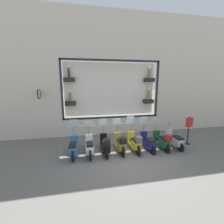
# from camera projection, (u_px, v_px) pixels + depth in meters

# --- Properties ---
(ground_plane) EXTENTS (120.00, 120.00, 0.00)m
(ground_plane) POSITION_uv_depth(u_px,v_px,m) (125.00, 157.00, 7.21)
(ground_plane) COLOR #66635E
(building_facade) EXTENTS (1.22, 36.00, 7.95)m
(building_facade) POSITION_uv_depth(u_px,v_px,m) (112.00, 74.00, 9.90)
(building_facade) COLOR beige
(building_facade) RESTS_ON ground_plane
(scooter_silver_0) EXTENTS (1.79, 0.61, 1.57)m
(scooter_silver_0) POSITION_uv_depth(u_px,v_px,m) (175.00, 140.00, 8.25)
(scooter_silver_0) COLOR black
(scooter_silver_0) RESTS_ON ground_plane
(scooter_green_1) EXTENTS (1.79, 0.61, 1.52)m
(scooter_green_1) POSITION_uv_depth(u_px,v_px,m) (162.00, 141.00, 8.03)
(scooter_green_1) COLOR black
(scooter_green_1) RESTS_ON ground_plane
(scooter_navy_2) EXTENTS (1.79, 0.60, 1.63)m
(scooter_navy_2) POSITION_uv_depth(u_px,v_px,m) (148.00, 142.00, 7.96)
(scooter_navy_2) COLOR black
(scooter_navy_2) RESTS_ON ground_plane
(scooter_yellow_3) EXTENTS (1.80, 0.60, 1.71)m
(scooter_yellow_3) POSITION_uv_depth(u_px,v_px,m) (135.00, 142.00, 7.76)
(scooter_yellow_3) COLOR black
(scooter_yellow_3) RESTS_ON ground_plane
(scooter_olive_4) EXTENTS (1.81, 0.61, 1.60)m
(scooter_olive_4) POSITION_uv_depth(u_px,v_px,m) (120.00, 143.00, 7.61)
(scooter_olive_4) COLOR black
(scooter_olive_4) RESTS_ON ground_plane
(scooter_black_5) EXTENTS (1.80, 0.60, 1.61)m
(scooter_black_5) POSITION_uv_depth(u_px,v_px,m) (105.00, 145.00, 7.47)
(scooter_black_5) COLOR black
(scooter_black_5) RESTS_ON ground_plane
(scooter_white_6) EXTENTS (1.80, 0.60, 1.58)m
(scooter_white_6) POSITION_uv_depth(u_px,v_px,m) (90.00, 146.00, 7.39)
(scooter_white_6) COLOR black
(scooter_white_6) RESTS_ON ground_plane
(scooter_teal_7) EXTENTS (1.81, 0.61, 1.64)m
(scooter_teal_7) POSITION_uv_depth(u_px,v_px,m) (73.00, 147.00, 7.25)
(scooter_teal_7) COLOR black
(scooter_teal_7) RESTS_ON ground_plane
(shop_sign_post) EXTENTS (0.36, 0.45, 1.63)m
(shop_sign_post) POSITION_uv_depth(u_px,v_px,m) (188.00, 129.00, 8.61)
(shop_sign_post) COLOR #232326
(shop_sign_post) RESTS_ON ground_plane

